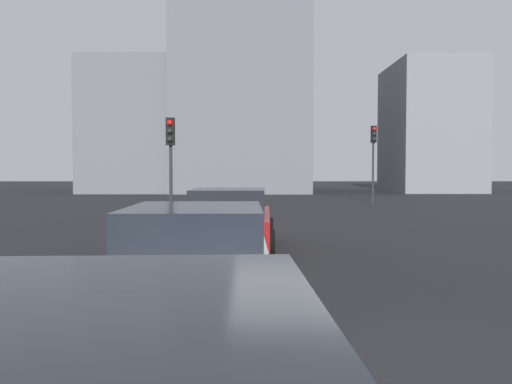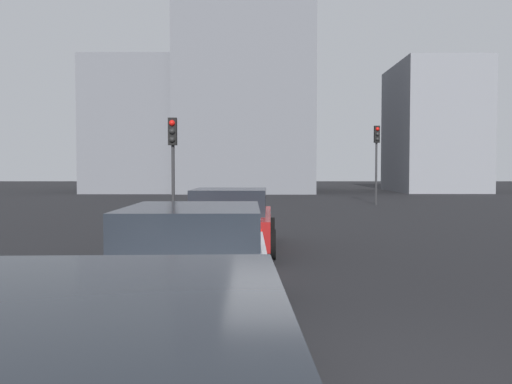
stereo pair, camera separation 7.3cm
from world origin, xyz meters
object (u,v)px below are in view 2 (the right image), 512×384
Objects in this scene: traffic_light_near_right at (377,148)px; car_white_right_second at (195,268)px; car_red_right_lead at (231,220)px; traffic_light_near_left at (173,148)px.

car_white_right_second is at bearing -21.98° from traffic_light_near_right.
car_red_right_lead is 1.28× the size of traffic_light_near_left.
car_white_right_second is at bearing -179.70° from car_red_right_lead.
car_white_right_second reaches higher than car_red_right_lead.
traffic_light_near_right is at bearing 139.85° from traffic_light_near_left.
traffic_light_near_left is at bearing 9.23° from car_white_right_second.
car_white_right_second is at bearing 9.84° from traffic_light_near_left.
traffic_light_near_right reaches higher than traffic_light_near_left.
traffic_light_near_left reaches higher than car_white_right_second.
car_white_right_second is (-6.29, 0.12, 0.01)m from car_red_right_lead.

